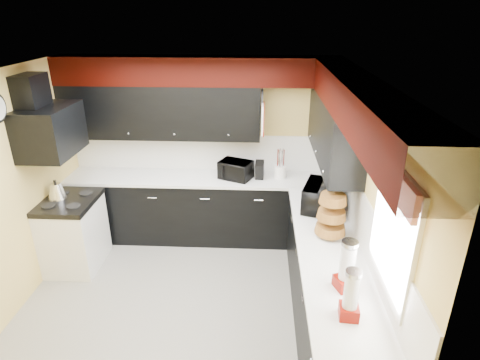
{
  "coord_description": "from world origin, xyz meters",
  "views": [
    {
      "loc": [
        0.8,
        -3.48,
        3.05
      ],
      "look_at": [
        0.59,
        0.62,
        1.28
      ],
      "focal_mm": 30.0,
      "sensor_mm": 36.0,
      "label": 1
    }
  ],
  "objects_px": {
    "microwave": "(321,196)",
    "kettle": "(57,191)",
    "utensil_crock": "(280,172)",
    "toaster_oven": "(236,170)",
    "knife_block": "(260,170)"
  },
  "relations": [
    {
      "from": "utensil_crock",
      "to": "microwave",
      "type": "bearing_deg",
      "value": -63.99
    },
    {
      "from": "microwave",
      "to": "toaster_oven",
      "type": "bearing_deg",
      "value": 67.83
    },
    {
      "from": "kettle",
      "to": "knife_block",
      "type": "bearing_deg",
      "value": 15.41
    },
    {
      "from": "microwave",
      "to": "kettle",
      "type": "distance_m",
      "value": 3.15
    },
    {
      "from": "utensil_crock",
      "to": "toaster_oven",
      "type": "bearing_deg",
      "value": -175.46
    },
    {
      "from": "toaster_oven",
      "to": "utensil_crock",
      "type": "distance_m",
      "value": 0.6
    },
    {
      "from": "utensil_crock",
      "to": "knife_block",
      "type": "distance_m",
      "value": 0.28
    },
    {
      "from": "microwave",
      "to": "knife_block",
      "type": "distance_m",
      "value": 1.08
    },
    {
      "from": "utensil_crock",
      "to": "kettle",
      "type": "height_order",
      "value": "utensil_crock"
    },
    {
      "from": "microwave",
      "to": "utensil_crock",
      "type": "height_order",
      "value": "microwave"
    },
    {
      "from": "toaster_oven",
      "to": "microwave",
      "type": "relative_size",
      "value": 0.77
    },
    {
      "from": "utensil_crock",
      "to": "kettle",
      "type": "bearing_deg",
      "value": -165.07
    },
    {
      "from": "knife_block",
      "to": "kettle",
      "type": "bearing_deg",
      "value": -160.45
    },
    {
      "from": "utensil_crock",
      "to": "kettle",
      "type": "distance_m",
      "value": 2.82
    },
    {
      "from": "microwave",
      "to": "knife_block",
      "type": "height_order",
      "value": "microwave"
    }
  ]
}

